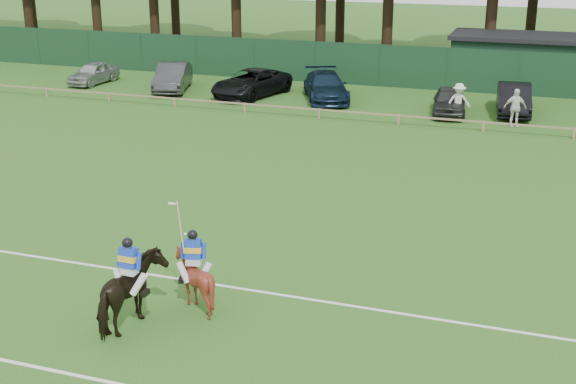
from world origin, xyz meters
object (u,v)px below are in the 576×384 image
at_px(sedan_navy, 326,87).
at_px(estate_black, 514,99).
at_px(spectator_left, 458,101).
at_px(hatch_grey, 449,101).
at_px(horse_dark, 131,294).
at_px(suv_black, 251,83).
at_px(horse_chestnut, 194,280).
at_px(utility_shed, 522,60).
at_px(spectator_mid, 515,108).
at_px(sedan_grey, 173,77).
at_px(polo_ball, 185,234).
at_px(sedan_silver, 93,73).

distance_m(sedan_navy, estate_black, 9.98).
bearing_deg(spectator_left, hatch_grey, 96.46).
height_order(horse_dark, suv_black, horse_dark).
height_order(horse_chestnut, utility_shed, utility_shed).
xyz_separation_m(spectator_mid, utility_shed, (-0.27, 10.52, 0.62)).
bearing_deg(spectator_left, suv_black, 146.54).
relative_size(sedan_grey, estate_black, 1.03).
xyz_separation_m(sedan_grey, suv_black, (4.90, 0.07, -0.04)).
bearing_deg(suv_black, horse_dark, -60.11).
relative_size(sedan_grey, sedan_navy, 0.92).
distance_m(horse_chestnut, estate_black, 25.29).
distance_m(horse_chestnut, polo_ball, 4.87).
bearing_deg(estate_black, suv_black, 175.71).
bearing_deg(sedan_navy, hatch_grey, -33.83).
distance_m(sedan_silver, hatch_grey, 21.63).
bearing_deg(sedan_grey, spectator_left, -23.42).
bearing_deg(estate_black, sedan_navy, 174.27).
bearing_deg(sedan_silver, spectator_left, -1.38).
bearing_deg(horse_dark, estate_black, -102.75).
bearing_deg(spectator_mid, suv_black, 153.13).
bearing_deg(utility_shed, hatch_grey, -108.54).
relative_size(horse_dark, polo_ball, 23.20).
bearing_deg(sedan_grey, hatch_grey, -20.34).
height_order(horse_dark, hatch_grey, horse_dark).
xyz_separation_m(horse_dark, suv_black, (-7.08, 25.65, -0.14)).
relative_size(suv_black, polo_ball, 59.34).
bearing_deg(horse_chestnut, spectator_mid, -120.88).
xyz_separation_m(horse_chestnut, polo_ball, (-2.36, 4.20, -0.70)).
bearing_deg(sedan_silver, utility_shed, 21.63).
xyz_separation_m(horse_chestnut, suv_black, (-8.05, 24.24, -0.00)).
bearing_deg(spectator_mid, polo_ball, -133.80).
distance_m(horse_chestnut, utility_shed, 32.91).
distance_m(suv_black, hatch_grey, 11.21).
bearing_deg(hatch_grey, horse_chestnut, -104.66).
bearing_deg(horse_dark, utility_shed, -99.17).
relative_size(horse_chestnut, spectator_left, 0.83).
height_order(sedan_grey, suv_black, sedan_grey).
bearing_deg(hatch_grey, suv_black, 168.37).
xyz_separation_m(horse_chestnut, sedan_grey, (-12.95, 24.17, 0.04)).
bearing_deg(hatch_grey, spectator_left, -65.96).
distance_m(horse_dark, spectator_mid, 24.36).
distance_m(horse_dark, horse_chestnut, 1.72).
relative_size(hatch_grey, polo_ball, 44.56).
bearing_deg(spectator_mid, estate_black, 76.90).
bearing_deg(sedan_navy, polo_ball, -109.74).
xyz_separation_m(hatch_grey, estate_black, (3.09, 1.17, 0.08)).
bearing_deg(utility_shed, horse_chestnut, -100.75).
bearing_deg(sedan_silver, estate_black, 4.03).
bearing_deg(spectator_mid, horse_chestnut, -123.70).
height_order(horse_chestnut, sedan_grey, sedan_grey).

